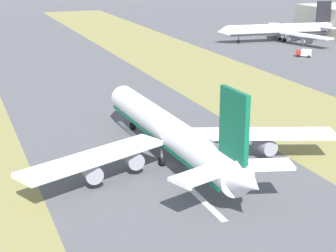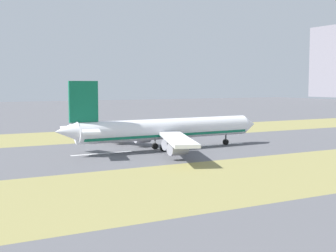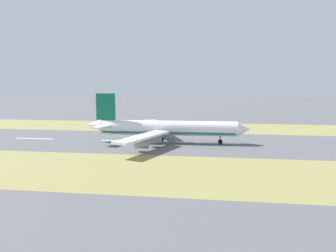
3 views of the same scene
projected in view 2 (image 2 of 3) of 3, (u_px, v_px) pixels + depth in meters
ground_plane at (157, 149)px, 138.79m from camera, size 800.00×800.00×0.00m
grass_median_west at (103, 135)px, 178.26m from camera, size 40.00×600.00×0.01m
grass_median_east at (252, 176)px, 99.31m from camera, size 40.00×600.00×0.01m
centreline_dash_mid at (102, 153)px, 130.74m from camera, size 1.20×18.00×0.01m
centreline_dash_far at (220, 145)px, 149.61m from camera, size 1.20×18.00×0.01m
airplane_main_jet at (162, 130)px, 137.16m from camera, size 64.11×67.13×20.20m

